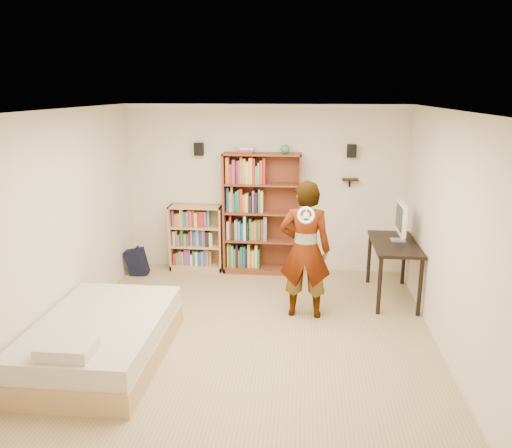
{
  "coord_description": "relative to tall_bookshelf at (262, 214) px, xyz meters",
  "views": [
    {
      "loc": [
        0.63,
        -5.43,
        2.91
      ],
      "look_at": [
        0.04,
        0.6,
        1.28
      ],
      "focal_mm": 35.0,
      "sensor_mm": 36.0,
      "label": 1
    }
  ],
  "objects": [
    {
      "name": "ground",
      "position": [
        0.03,
        -2.32,
        -0.98
      ],
      "size": [
        4.5,
        5.0,
        0.01
      ],
      "primitive_type": "cube",
      "color": "tan",
      "rests_on": "ground"
    },
    {
      "name": "room_shell",
      "position": [
        0.03,
        -2.32,
        0.78
      ],
      "size": [
        4.52,
        5.02,
        2.71
      ],
      "color": "beige",
      "rests_on": "ground"
    },
    {
      "name": "crown_molding",
      "position": [
        0.03,
        -2.32,
        1.69
      ],
      "size": [
        4.5,
        5.0,
        0.06
      ],
      "color": "white",
      "rests_on": "room_shell"
    },
    {
      "name": "speaker_left",
      "position": [
        -1.02,
        0.08,
        1.02
      ],
      "size": [
        0.14,
        0.12,
        0.2
      ],
      "primitive_type": "cube",
      "color": "black",
      "rests_on": "room_shell"
    },
    {
      "name": "speaker_right",
      "position": [
        1.38,
        0.08,
        1.02
      ],
      "size": [
        0.14,
        0.12,
        0.2
      ],
      "primitive_type": "cube",
      "color": "black",
      "rests_on": "room_shell"
    },
    {
      "name": "wall_shelf",
      "position": [
        1.38,
        0.09,
        0.57
      ],
      "size": [
        0.25,
        0.16,
        0.02
      ],
      "primitive_type": "cube",
      "color": "black",
      "rests_on": "room_shell"
    },
    {
      "name": "tall_bookshelf",
      "position": [
        0.0,
        0.0,
        0.0
      ],
      "size": [
        1.24,
        0.36,
        1.96
      ],
      "primitive_type": null,
      "color": "brown",
      "rests_on": "ground"
    },
    {
      "name": "low_bookshelf",
      "position": [
        -1.09,
        0.02,
        -0.44
      ],
      "size": [
        0.87,
        0.32,
        1.08
      ],
      "primitive_type": null,
      "color": "tan",
      "rests_on": "ground"
    },
    {
      "name": "computer_desk",
      "position": [
        1.96,
        -0.9,
        -0.56
      ],
      "size": [
        0.61,
        1.23,
        0.84
      ],
      "primitive_type": null,
      "color": "black",
      "rests_on": "ground"
    },
    {
      "name": "imac",
      "position": [
        2.01,
        -0.81,
        0.14
      ],
      "size": [
        0.17,
        0.56,
        0.55
      ],
      "primitive_type": null,
      "rotation": [
        0.0,
        0.0,
        0.11
      ],
      "color": "white",
      "rests_on": "computer_desk"
    },
    {
      "name": "daybed",
      "position": [
        -1.53,
        -2.94,
        -0.68
      ],
      "size": [
        1.33,
        2.05,
        0.61
      ],
      "primitive_type": null,
      "color": "beige",
      "rests_on": "ground"
    },
    {
      "name": "person",
      "position": [
        0.7,
        -1.59,
        -0.07
      ],
      "size": [
        0.69,
        0.47,
        1.83
      ],
      "primitive_type": "imported",
      "rotation": [
        0.0,
        0.0,
        3.09
      ],
      "color": "black",
      "rests_on": "ground"
    },
    {
      "name": "wii_wheel",
      "position": [
        0.7,
        -1.93,
        0.48
      ],
      "size": [
        0.21,
        0.08,
        0.21
      ],
      "primitive_type": "torus",
      "rotation": [
        1.36,
        0.0,
        0.0
      ],
      "color": "white",
      "rests_on": "person"
    },
    {
      "name": "navy_bag",
      "position": [
        -2.0,
        -0.35,
        -0.75
      ],
      "size": [
        0.34,
        0.22,
        0.45
      ],
      "primitive_type": null,
      "rotation": [
        0.0,
        0.0,
        0.02
      ],
      "color": "black",
      "rests_on": "ground"
    }
  ]
}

